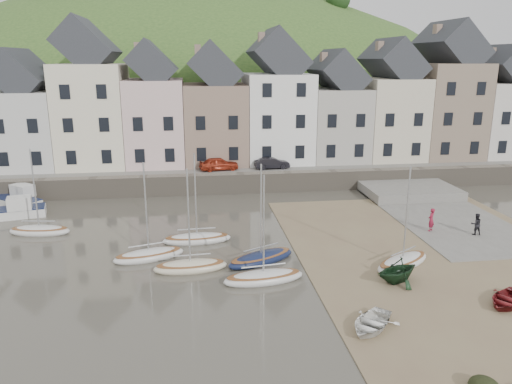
{
  "coord_description": "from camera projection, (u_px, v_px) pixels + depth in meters",
  "views": [
    {
      "loc": [
        -4.31,
        -26.79,
        12.01
      ],
      "look_at": [
        0.0,
        6.0,
        3.0
      ],
      "focal_mm": 34.51,
      "sensor_mm": 36.0,
      "label": 1
    }
  ],
  "objects": [
    {
      "name": "ground",
      "position": [
        269.0,
        267.0,
        29.33
      ],
      "size": [
        160.0,
        160.0,
        0.0
      ],
      "primitive_type": "plane",
      "color": "#494539",
      "rests_on": "ground"
    },
    {
      "name": "quay_land",
      "position": [
        228.0,
        154.0,
        59.74
      ],
      "size": [
        90.0,
        30.0,
        1.5
      ],
      "primitive_type": "cube",
      "color": "#305220",
      "rests_on": "ground"
    },
    {
      "name": "quay_street",
      "position": [
        237.0,
        168.0,
        48.53
      ],
      "size": [
        70.0,
        7.0,
        0.1
      ],
      "primitive_type": "cube",
      "color": "slate",
      "rests_on": "quay_land"
    },
    {
      "name": "seawall",
      "position": [
        240.0,
        183.0,
        45.36
      ],
      "size": [
        70.0,
        1.2,
        1.8
      ],
      "primitive_type": "cube",
      "color": "slate",
      "rests_on": "ground"
    },
    {
      "name": "beach",
      "position": [
        443.0,
        257.0,
        30.7
      ],
      "size": [
        18.0,
        26.0,
        0.06
      ],
      "primitive_type": "cube",
      "color": "#776148",
      "rests_on": "ground"
    },
    {
      "name": "slipway",
      "position": [
        441.0,
        215.0,
        38.85
      ],
      "size": [
        8.0,
        18.0,
        0.12
      ],
      "primitive_type": "cube",
      "color": "slate",
      "rests_on": "ground"
    },
    {
      "name": "hillside",
      "position": [
        191.0,
        226.0,
        90.83
      ],
      "size": [
        134.4,
        84.0,
        84.0
      ],
      "color": "#305220",
      "rests_on": "ground"
    },
    {
      "name": "townhouse_terrace",
      "position": [
        250.0,
        105.0,
        50.58
      ],
      "size": [
        61.05,
        8.0,
        13.93
      ],
      "color": "silver",
      "rests_on": "quay_land"
    },
    {
      "name": "sailboat_0",
      "position": [
        40.0,
        230.0,
        34.75
      ],
      "size": [
        4.46,
        2.07,
        6.32
      ],
      "color": "silver",
      "rests_on": "ground"
    },
    {
      "name": "sailboat_1",
      "position": [
        149.0,
        255.0,
        30.39
      ],
      "size": [
        4.64,
        2.7,
        6.32
      ],
      "color": "silver",
      "rests_on": "ground"
    },
    {
      "name": "sailboat_2",
      "position": [
        190.0,
        266.0,
        28.77
      ],
      "size": [
        4.41,
        1.79,
        6.32
      ],
      "color": "beige",
      "rests_on": "ground"
    },
    {
      "name": "sailboat_3",
      "position": [
        197.0,
        238.0,
        33.17
      ],
      "size": [
        4.69,
        1.76,
        6.32
      ],
      "color": "silver",
      "rests_on": "ground"
    },
    {
      "name": "sailboat_4",
      "position": [
        264.0,
        277.0,
        27.32
      ],
      "size": [
        4.75,
        2.09,
        6.32
      ],
      "color": "silver",
      "rests_on": "ground"
    },
    {
      "name": "sailboat_5",
      "position": [
        261.0,
        258.0,
        29.96
      ],
      "size": [
        4.79,
        3.42,
        6.32
      ],
      "color": "#131D3E",
      "rests_on": "ground"
    },
    {
      "name": "sailboat_6",
      "position": [
        403.0,
        262.0,
        29.38
      ],
      "size": [
        4.54,
        3.57,
        6.32
      ],
      "color": "silver",
      "rests_on": "ground"
    },
    {
      "name": "motorboat_0",
      "position": [
        14.0,
        210.0,
        38.22
      ],
      "size": [
        5.17,
        2.76,
        1.7
      ],
      "color": "silver",
      "rests_on": "ground"
    },
    {
      "name": "motorboat_2",
      "position": [
        16.0,
        199.0,
        41.39
      ],
      "size": [
        5.28,
        4.65,
        1.7
      ],
      "color": "silver",
      "rests_on": "ground"
    },
    {
      "name": "rowboat_white",
      "position": [
        371.0,
        323.0,
        22.4
      ],
      "size": [
        3.5,
        3.53,
        0.6
      ],
      "primitive_type": "imported",
      "rotation": [
        0.0,
        0.0,
        -0.76
      ],
      "color": "white",
      "rests_on": "beach"
    },
    {
      "name": "rowboat_green",
      "position": [
        398.0,
        270.0,
        27.02
      ],
      "size": [
        3.44,
        3.24,
        1.44
      ],
      "primitive_type": "imported",
      "rotation": [
        0.0,
        0.0,
        -1.16
      ],
      "color": "#15311A",
      "rests_on": "beach"
    },
    {
      "name": "rowboat_red",
      "position": [
        507.0,
        299.0,
        24.6
      ],
      "size": [
        3.55,
        3.38,
        0.6
      ],
      "primitive_type": "imported",
      "rotation": [
        0.0,
        0.0,
        -0.93
      ],
      "color": "maroon",
      "rests_on": "beach"
    },
    {
      "name": "person_red",
      "position": [
        431.0,
        220.0,
        34.86
      ],
      "size": [
        0.72,
        0.7,
        1.67
      ],
      "primitive_type": "imported",
      "rotation": [
        0.0,
        0.0,
        3.85
      ],
      "color": "maroon",
      "rests_on": "slipway"
    },
    {
      "name": "person_dark",
      "position": [
        476.0,
        224.0,
        34.14
      ],
      "size": [
        0.78,
        0.63,
        1.53
      ],
      "primitive_type": "imported",
      "rotation": [
        0.0,
        0.0,
        3.07
      ],
      "color": "black",
      "rests_on": "slipway"
    },
    {
      "name": "car_left",
      "position": [
        219.0,
        164.0,
        47.17
      ],
      "size": [
        3.92,
        2.04,
        1.27
      ],
      "primitive_type": "imported",
      "rotation": [
        0.0,
        0.0,
        1.72
      ],
      "color": "#9E2C17",
      "rests_on": "quay_street"
    },
    {
      "name": "car_right",
      "position": [
        272.0,
        163.0,
        47.84
      ],
      "size": [
        3.48,
        1.46,
        1.12
      ],
      "primitive_type": "imported",
      "rotation": [
        0.0,
        0.0,
        1.65
      ],
      "color": "black",
      "rests_on": "quay_street"
    }
  ]
}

